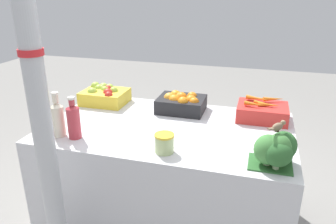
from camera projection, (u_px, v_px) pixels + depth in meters
ground_plane at (168, 220)px, 2.42m from camera, size 10.00×10.00×0.00m
market_table at (168, 176)px, 2.28m from camera, size 1.59×0.96×0.76m
support_pole at (33, 68)px, 1.45m from camera, size 0.11×0.11×2.56m
apple_crate at (105, 95)px, 2.55m from camera, size 0.33×0.27×0.14m
orange_crate at (181, 102)px, 2.38m from camera, size 0.33×0.27×0.15m
carrot_crate at (262, 111)px, 2.24m from camera, size 0.33×0.27×0.14m
broccoli_pile at (276, 150)px, 1.64m from camera, size 0.23×0.23×0.18m
juice_bottle_golden at (41, 116)px, 2.00m from camera, size 0.08×0.08×0.28m
juice_bottle_cloudy at (58, 118)px, 1.97m from camera, size 0.08×0.08×0.28m
juice_bottle_ruby at (74, 121)px, 1.94m from camera, size 0.08×0.08×0.26m
pickle_jar at (164, 143)px, 1.79m from camera, size 0.11×0.11×0.11m
sparrow_bird at (278, 126)px, 1.62m from camera, size 0.09×0.11×0.05m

